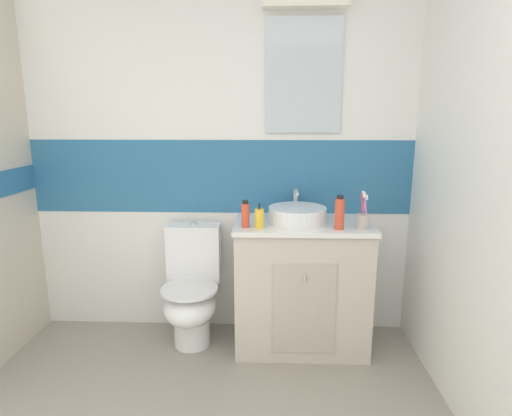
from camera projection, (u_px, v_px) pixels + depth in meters
wall_back_tiled at (222, 153)px, 2.84m from camera, size 3.20×0.20×2.50m
vanity_cabinet at (301, 284)px, 2.72m from camera, size 0.86×0.51×0.85m
sink_basin at (297, 214)px, 2.61m from camera, size 0.36×0.41×0.18m
toilet at (192, 290)px, 2.76m from camera, size 0.37×0.50×0.81m
toothbrush_cup at (363, 220)px, 2.46m from camera, size 0.08×0.08×0.22m
soap_dispenser at (259, 218)px, 2.47m from camera, size 0.06×0.06×0.16m
deodorant_spray_can at (245, 215)px, 2.48m from camera, size 0.05×0.05×0.17m
shampoo_bottle_tall at (340, 213)px, 2.44m from camera, size 0.06×0.06×0.21m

